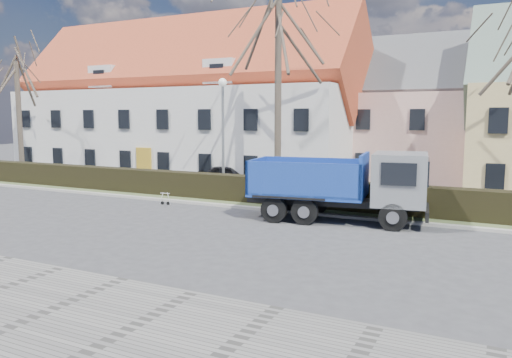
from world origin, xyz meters
The scene contains 13 objects.
ground centered at (0.00, 0.00, 0.00)m, with size 120.00×120.00×0.00m, color #3B3B3D.
sidewalk_near centered at (0.00, -8.50, 0.04)m, with size 80.00×5.00×0.08m, color slate.
curb_far centered at (0.00, 4.60, 0.06)m, with size 80.00×0.30×0.12m, color #A6A197.
grass_strip centered at (0.00, 6.20, 0.05)m, with size 80.00×3.00×0.10m, color #485831.
hedge centered at (0.00, 6.00, 0.65)m, with size 60.00×0.90×1.30m, color black.
building_white centered at (-13.00, 16.00, 4.75)m, with size 26.80×10.80×9.50m, color silver, non-canonical shape.
building_pink centered at (4.00, 20.00, 4.00)m, with size 10.80×8.80×8.00m, color #D2A195, non-canonical shape.
tree_0 centered at (-22.00, 8.50, 4.95)m, with size 7.20×7.20×9.90m, color #443A2F, non-canonical shape.
tree_1 centered at (-2.00, 8.50, 6.33)m, with size 9.20×9.20×12.65m, color #443A2F, non-canonical shape.
dump_truck centered at (2.50, 3.82, 1.49)m, with size 7.47×2.77×2.99m, color navy, non-canonical shape.
streetlight centered at (-4.49, 7.00, 3.18)m, with size 0.50×0.50×6.36m, color gray, non-canonical shape.
cart_frame centered at (-6.13, 3.74, 0.33)m, with size 0.73×0.42×0.66m, color silver, non-canonical shape.
parked_car_a centered at (-6.54, 11.12, 0.64)m, with size 1.51×3.75×1.28m, color black.
Camera 1 is at (8.78, -15.85, 4.34)m, focal length 35.00 mm.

